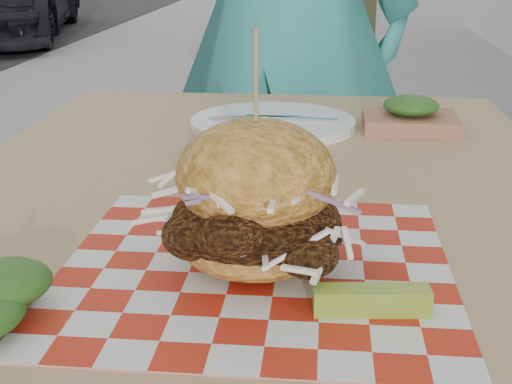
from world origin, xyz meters
TOP-DOWN VIEW (x-y plane):
  - diner at (0.13, 1.24)m, footprint 0.74×0.57m
  - patio_table at (0.16, 0.25)m, footprint 0.80×1.20m
  - patio_chair at (0.14, 1.28)m, footprint 0.47×0.48m
  - paper_liner at (0.18, 0.05)m, footprint 0.36×0.36m
  - sandwich at (0.18, 0.05)m, footprint 0.19×0.19m
  - pickle_spear at (0.28, -0.03)m, footprint 0.10×0.03m
  - place_setting at (0.16, 0.58)m, footprint 0.27×0.27m
  - kraft_tray at (0.38, 0.59)m, footprint 0.15×0.12m

SIDE VIEW (x-z plane):
  - patio_chair at x=0.14m, z-range 0.08..1.03m
  - patio_table at x=0.16m, z-range 0.30..1.05m
  - paper_liner at x=0.18m, z-range 0.75..0.75m
  - place_setting at x=0.16m, z-range 0.75..0.77m
  - pickle_spear at x=0.28m, z-range 0.75..0.77m
  - kraft_tray at x=0.38m, z-range 0.74..0.80m
  - sandwich at x=0.18m, z-range 0.70..0.92m
  - diner at x=0.13m, z-range 0.00..1.80m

